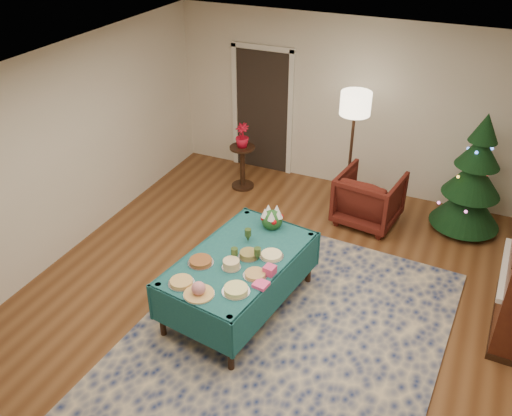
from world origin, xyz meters
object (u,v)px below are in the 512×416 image
at_px(gift_box, 270,270).
at_px(christmas_tree, 473,180).
at_px(armchair, 369,196).
at_px(floor_lamp, 355,111).
at_px(side_table, 243,168).
at_px(potted_plant, 242,140).
at_px(buffet_table, 240,268).

relative_size(gift_box, christmas_tree, 0.07).
distance_m(armchair, floor_lamp, 1.24).
bearing_deg(floor_lamp, side_table, -174.51).
height_order(armchair, potted_plant, potted_plant).
xyz_separation_m(buffet_table, christmas_tree, (2.21, 2.87, 0.21)).
height_order(gift_box, armchair, armchair).
xyz_separation_m(armchair, side_table, (-2.12, 0.20, -0.08)).
distance_m(gift_box, floor_lamp, 3.06).
xyz_separation_m(buffet_table, floor_lamp, (0.47, 2.83, 0.95)).
relative_size(armchair, potted_plant, 2.26).
distance_m(buffet_table, side_table, 2.95).
xyz_separation_m(armchair, floor_lamp, (-0.42, 0.37, 1.10)).
height_order(floor_lamp, christmas_tree, floor_lamp).
height_order(armchair, floor_lamp, floor_lamp).
xyz_separation_m(gift_box, floor_lamp, (0.05, 2.96, 0.76)).
distance_m(floor_lamp, potted_plant, 1.85).
relative_size(gift_box, armchair, 0.13).
xyz_separation_m(side_table, christmas_tree, (3.45, 0.20, 0.44)).
distance_m(potted_plant, christmas_tree, 3.45).
bearing_deg(armchair, christmas_tree, -155.18).
bearing_deg(floor_lamp, potted_plant, -174.51).
distance_m(buffet_table, christmas_tree, 3.63).
height_order(potted_plant, christmas_tree, christmas_tree).
distance_m(floor_lamp, side_table, 2.08).
xyz_separation_m(floor_lamp, side_table, (-1.70, -0.16, -1.19)).
height_order(buffet_table, gift_box, gift_box).
bearing_deg(potted_plant, side_table, 116.57).
relative_size(buffet_table, christmas_tree, 1.14).
bearing_deg(gift_box, armchair, 79.77).
bearing_deg(side_table, gift_box, -59.40).
relative_size(buffet_table, potted_plant, 5.24).
height_order(gift_box, floor_lamp, floor_lamp).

